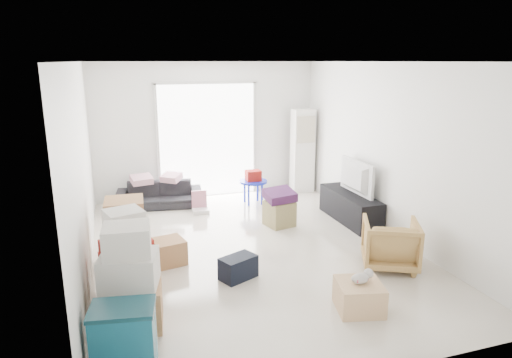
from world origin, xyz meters
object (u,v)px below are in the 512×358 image
at_px(sofa, 159,191).
at_px(kids_table, 253,180).
at_px(tv_console, 350,207).
at_px(television, 351,190).
at_px(storage_bins, 124,339).
at_px(ac_tower, 302,151).
at_px(wood_crate, 359,296).
at_px(armchair, 390,241).
at_px(ottoman, 279,213).

bearing_deg(sofa, kids_table, -4.36).
xyz_separation_m(tv_console, television, (0.00, 0.00, 0.31)).
relative_size(tv_console, sofa, 0.94).
bearing_deg(storage_bins, kids_table, 59.41).
distance_m(ac_tower, tv_console, 2.08).
bearing_deg(kids_table, tv_console, -48.32).
distance_m(sofa, wood_crate, 4.80).
bearing_deg(armchair, ac_tower, -68.93).
distance_m(ac_tower, television, 2.01).
distance_m(sofa, storage_bins, 4.84).
distance_m(ac_tower, kids_table, 1.41).
xyz_separation_m(tv_console, kids_table, (-1.30, 1.46, 0.23)).
distance_m(tv_console, ottoman, 1.26).
relative_size(ac_tower, tv_console, 1.17).
relative_size(ottoman, kids_table, 0.64).
relative_size(ac_tower, sofa, 1.10).
height_order(ac_tower, kids_table, ac_tower).
bearing_deg(wood_crate, storage_bins, -173.75).
xyz_separation_m(sofa, storage_bins, (-0.84, -4.77, 0.01)).
distance_m(ac_tower, ottoman, 2.28).
relative_size(television, storage_bins, 1.55).
height_order(tv_console, television, television).
bearing_deg(kids_table, wood_crate, -90.96).
xyz_separation_m(storage_bins, wood_crate, (2.53, 0.28, -0.16)).
height_order(television, storage_bins, storage_bins).
xyz_separation_m(tv_console, sofa, (-3.06, 1.84, 0.06)).
bearing_deg(sofa, storage_bins, -92.38).
bearing_deg(wood_crate, armchair, 41.61).
height_order(ac_tower, ottoman, ac_tower).
distance_m(television, sofa, 3.58).
bearing_deg(armchair, ottoman, -40.12).
height_order(television, ottoman, television).
xyz_separation_m(ac_tower, wood_crate, (-1.32, -4.64, -0.71)).
height_order(sofa, ottoman, sofa).
bearing_deg(sofa, wood_crate, -61.78).
height_order(armchair, storage_bins, armchair).
xyz_separation_m(tv_console, armchair, (-0.40, -1.79, 0.11)).
bearing_deg(television, wood_crate, 151.75).
relative_size(tv_console, armchair, 2.06).
bearing_deg(armchair, television, -76.28).
relative_size(tv_console, wood_crate, 3.05).
xyz_separation_m(armchair, wood_crate, (-0.97, -0.86, -0.20)).
xyz_separation_m(ac_tower, sofa, (-3.01, -0.15, -0.56)).
relative_size(storage_bins, kids_table, 0.97).
bearing_deg(sofa, television, -23.35).
height_order(armchair, ottoman, armchair).
height_order(tv_console, ottoman, tv_console).
height_order(ottoman, wood_crate, ottoman).
relative_size(tv_console, kids_table, 2.24).
bearing_deg(ac_tower, television, -88.56).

